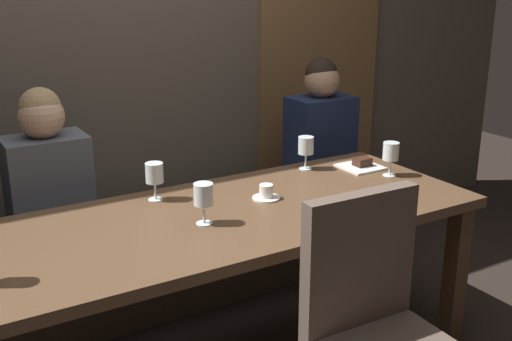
{
  "coord_description": "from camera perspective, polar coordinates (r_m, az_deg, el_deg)",
  "views": [
    {
      "loc": [
        -1.08,
        -2.09,
        1.67
      ],
      "look_at": [
        0.28,
        0.15,
        0.84
      ],
      "focal_mm": 44.06,
      "sensor_mm": 36.0,
      "label": 1
    }
  ],
  "objects": [
    {
      "name": "wine_glass_far_right",
      "position": [
        3.07,
        4.55,
        2.14
      ],
      "size": [
        0.08,
        0.08,
        0.16
      ],
      "color": "silver",
      "rests_on": "dining_table"
    },
    {
      "name": "dessert_plate",
      "position": [
        3.16,
        9.52,
        0.49
      ],
      "size": [
        0.19,
        0.19,
        0.05
      ],
      "color": "white",
      "rests_on": "dining_table"
    },
    {
      "name": "chair_near_side",
      "position": [
        2.19,
        10.94,
        -13.31
      ],
      "size": [
        0.45,
        0.45,
        0.98
      ],
      "color": "brown",
      "rests_on": "ground"
    },
    {
      "name": "wine_glass_far_left",
      "position": [
        3.03,
        12.14,
        1.64
      ],
      "size": [
        0.08,
        0.08,
        0.16
      ],
      "color": "silver",
      "rests_on": "dining_table"
    },
    {
      "name": "diner_far_end",
      "position": [
        3.61,
        5.87,
        3.79
      ],
      "size": [
        0.36,
        0.24,
        0.77
      ],
      "color": "#192342",
      "rests_on": "banquette_bench"
    },
    {
      "name": "diner_bearded",
      "position": [
        2.97,
        -18.41,
        -0.33
      ],
      "size": [
        0.36,
        0.24,
        0.74
      ],
      "color": "#4C515B",
      "rests_on": "banquette_bench"
    },
    {
      "name": "wine_glass_end_right",
      "position": [
        2.4,
        -4.79,
        -2.34
      ],
      "size": [
        0.08,
        0.08,
        0.16
      ],
      "color": "silver",
      "rests_on": "dining_table"
    },
    {
      "name": "arched_door",
      "position": [
        4.06,
        5.88,
        13.21
      ],
      "size": [
        0.9,
        0.05,
        2.55
      ],
      "color": "brown",
      "rests_on": "ground"
    },
    {
      "name": "banquette_bench",
      "position": [
        3.32,
        -9.1,
        -8.4
      ],
      "size": [
        2.5,
        0.44,
        0.45
      ],
      "color": "#40352A",
      "rests_on": "ground"
    },
    {
      "name": "wine_glass_center_front",
      "position": [
        2.68,
        -9.21,
        -0.3
      ],
      "size": [
        0.08,
        0.08,
        0.16
      ],
      "color": "silver",
      "rests_on": "dining_table"
    },
    {
      "name": "dining_table",
      "position": [
        2.56,
        -3.54,
        -5.87
      ],
      "size": [
        2.2,
        0.84,
        0.74
      ],
      "color": "#493422",
      "rests_on": "ground"
    },
    {
      "name": "espresso_cup",
      "position": [
        2.69,
        0.93,
        -2.06
      ],
      "size": [
        0.12,
        0.12,
        0.06
      ],
      "color": "white",
      "rests_on": "dining_table"
    },
    {
      "name": "back_wall_tiled",
      "position": [
        3.48,
        -13.51,
        14.35
      ],
      "size": [
        6.0,
        0.12,
        3.0
      ],
      "primitive_type": "cube",
      "color": "brown",
      "rests_on": "ground"
    }
  ]
}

